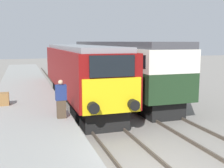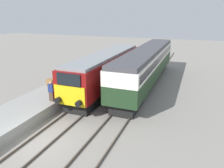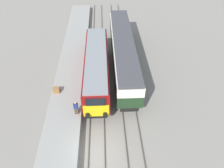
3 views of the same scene
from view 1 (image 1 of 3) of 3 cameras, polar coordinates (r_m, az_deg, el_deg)
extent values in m
cube|color=gray|center=(15.28, -16.96, -4.99)|extent=(3.50, 50.00, 0.82)
cube|color=#4C4238|center=(12.78, -4.82, -8.90)|extent=(0.07, 60.00, 0.14)
cube|color=#4C4238|center=(13.16, 1.34, -8.35)|extent=(0.07, 60.00, 0.14)
cube|color=#4C4238|center=(13.90, 9.08, -7.52)|extent=(0.07, 60.00, 0.14)
cube|color=#4C4238|center=(14.59, 14.15, -6.90)|extent=(0.07, 60.00, 0.14)
cube|color=black|center=(14.01, -3.16, -5.47)|extent=(2.03, 4.00, 1.00)
cube|color=black|center=(22.29, -8.81, -0.27)|extent=(2.03, 4.00, 1.00)
cube|color=maroon|center=(17.87, -6.73, 3.13)|extent=(2.70, 13.61, 2.43)
cube|color=yellow|center=(11.36, 0.06, -2.45)|extent=(2.48, 0.10, 1.46)
cube|color=black|center=(11.19, 0.06, 3.65)|extent=(1.89, 0.10, 0.87)
cube|color=gray|center=(17.79, -6.81, 7.40)|extent=(2.38, 13.07, 0.24)
cylinder|color=black|center=(11.02, -3.82, -4.84)|extent=(0.44, 0.35, 0.44)
cylinder|color=black|center=(11.53, 4.42, -4.23)|extent=(0.44, 0.35, 0.44)
cube|color=black|center=(15.71, 8.41, -4.10)|extent=(1.89, 3.60, 0.95)
cube|color=black|center=(28.35, -3.81, 1.66)|extent=(1.89, 3.60, 0.95)
cube|color=#1E381E|center=(21.73, 0.54, 2.73)|extent=(2.70, 17.98, 1.45)
cube|color=silver|center=(21.64, 0.54, 6.14)|extent=(2.71, 17.98, 1.14)
cube|color=black|center=(21.64, 0.54, 6.14)|extent=(2.75, 17.26, 0.63)
cube|color=#424247|center=(21.62, 0.55, 8.12)|extent=(2.48, 17.98, 0.36)
cube|color=#473828|center=(11.62, -10.26, -5.03)|extent=(0.36, 0.24, 0.75)
cube|color=navy|center=(11.48, -10.35, -1.70)|extent=(0.44, 0.26, 0.62)
sphere|color=tan|center=(11.41, -10.40, 0.35)|extent=(0.20, 0.20, 0.20)
cube|color=olive|center=(14.76, -21.54, -2.88)|extent=(0.70, 0.56, 0.60)
camera|label=2|loc=(12.15, 83.99, 17.45)|focal=35.00mm
camera|label=3|loc=(14.57, 128.18, 62.90)|focal=35.00mm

